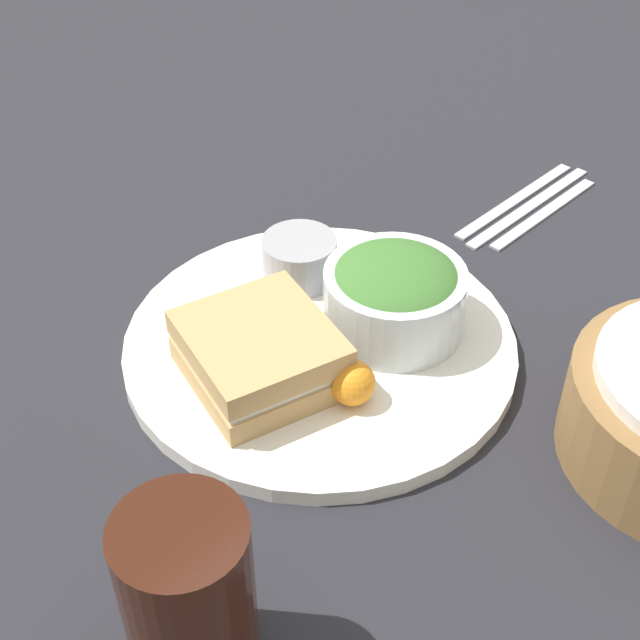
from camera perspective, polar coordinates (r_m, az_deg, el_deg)
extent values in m
plane|color=#232328|center=(0.76, 0.00, -1.98)|extent=(4.00, 4.00, 0.00)
cylinder|color=white|center=(0.75, 0.00, -1.58)|extent=(0.33, 0.33, 0.01)
cube|color=tan|center=(0.71, -3.93, -2.92)|extent=(0.13, 0.14, 0.02)
cube|color=silver|center=(0.70, -3.98, -2.10)|extent=(0.13, 0.13, 0.01)
cube|color=tan|center=(0.69, -4.03, -1.26)|extent=(0.13, 0.14, 0.02)
cylinder|color=silver|center=(0.74, 4.77, 1.27)|extent=(0.12, 0.12, 0.06)
ellipsoid|color=#3D702D|center=(0.73, 4.86, 2.51)|extent=(0.11, 0.11, 0.04)
cylinder|color=#99999E|center=(0.80, -1.31, 3.94)|extent=(0.07, 0.07, 0.04)
sphere|color=orange|center=(0.68, 2.08, -4.04)|extent=(0.04, 0.04, 0.04)
cylinder|color=#38190F|center=(0.53, -8.38, -17.33)|extent=(0.08, 0.08, 0.13)
cube|color=#B2B2B7|center=(0.97, 12.40, 7.57)|extent=(0.19, 0.02, 0.01)
cube|color=#B2B2B7|center=(0.96, 13.28, 7.13)|extent=(0.20, 0.02, 0.01)
cube|color=#B2B2B7|center=(0.95, 14.17, 6.69)|extent=(0.17, 0.02, 0.01)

